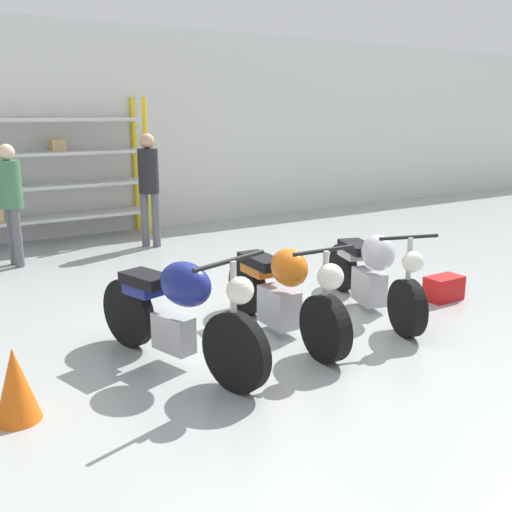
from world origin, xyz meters
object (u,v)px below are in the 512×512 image
Objects in this scene: shelving_rack at (49,171)px; motorcycle_blue at (179,310)px; person_browsing at (149,180)px; motorcycle_orange at (283,291)px; person_near_rack at (11,195)px; toolbox at (444,288)px; motorcycle_silver at (372,271)px; traffic_cone at (16,385)px.

shelving_rack is 5.58m from motorcycle_blue.
motorcycle_orange is at bearing 31.08° from person_browsing.
toolbox is at bearing 124.02° from person_near_rack.
person_browsing is at bearing 144.15° from motorcycle_blue.
shelving_rack is at bearing -168.26° from motorcycle_orange.
traffic_cone is (-3.73, -0.38, -0.17)m from motorcycle_silver.
person_browsing is 3.28× the size of traffic_cone.
motorcycle_silver is 5.07m from person_near_rack.
toolbox is (3.36, 0.03, -0.38)m from motorcycle_blue.
motorcycle_blue is 3.38m from toolbox.
person_browsing is (0.36, 4.25, 0.63)m from motorcycle_orange.
motorcycle_silver is at bearing 169.52° from toolbox.
toolbox is at bearing 73.64° from motorcycle_blue.
motorcycle_silver is at bearing 47.69° from person_browsing.
toolbox is at bearing -60.66° from shelving_rack.
motorcycle_silver is 1.14× the size of person_browsing.
motorcycle_orange is 2.53m from traffic_cone.
toolbox is at bearing 2.48° from traffic_cone.
motorcycle_silver is 1.03m from toolbox.
motorcycle_silver is (2.13, -5.33, -0.74)m from shelving_rack.
person_browsing is 4.83m from toolbox.
shelving_rack is 5.52m from motorcycle_orange.
motorcycle_orange is at bearing 7.20° from traffic_cone.
motorcycle_silver is 4.32m from person_browsing.
shelving_rack is 6.00m from traffic_cone.
motorcycle_orange is 4.53m from person_near_rack.
motorcycle_blue is at bearing -68.18° from motorcycle_silver.
motorcycle_blue reaches higher than motorcycle_orange.
person_near_rack is 3.88× the size of toolbox.
motorcycle_blue is 4.68m from person_browsing.
toolbox is (3.10, -5.51, -1.05)m from shelving_rack.
traffic_cone is (-4.70, -0.20, 0.14)m from toolbox.
motorcycle_orange is at bearing 79.97° from motorcycle_blue.
motorcycle_orange is 1.11× the size of person_browsing.
motorcycle_silver is (1.23, 0.07, -0.00)m from motorcycle_orange.
shelving_rack reaches higher than toolbox.
traffic_cone is (-1.34, -0.18, -0.25)m from motorcycle_blue.
shelving_rack is at bearing 74.30° from traffic_cone.
motorcycle_orange is 0.98× the size of motorcycle_silver.
shelving_rack reaches higher than person_browsing.
motorcycle_orange is 4.31m from person_browsing.
motorcycle_blue is at bearing 88.83° from person_near_rack.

